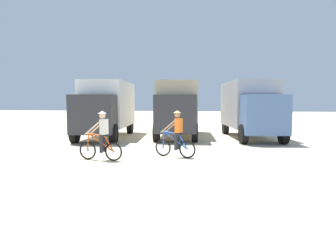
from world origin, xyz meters
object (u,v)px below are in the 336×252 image
(box_truck_grey_hauler, at_px, (250,106))
(cyclist_orange_shirt, at_px, (102,137))
(box_truck_avon_van, at_px, (107,106))
(cyclist_cowboy_hat, at_px, (176,136))
(box_truck_tan_camper, at_px, (177,106))

(box_truck_grey_hauler, relative_size, cyclist_orange_shirt, 3.87)
(box_truck_avon_van, distance_m, cyclist_orange_shirt, 7.65)
(box_truck_grey_hauler, distance_m, cyclist_cowboy_hat, 8.01)
(box_truck_tan_camper, bearing_deg, cyclist_orange_shirt, -101.37)
(box_truck_tan_camper, distance_m, box_truck_grey_hauler, 4.34)
(box_truck_tan_camper, height_order, cyclist_cowboy_hat, box_truck_tan_camper)
(box_truck_tan_camper, xyz_separation_m, box_truck_grey_hauler, (4.34, -0.11, 0.00))
(box_truck_avon_van, bearing_deg, box_truck_grey_hauler, 7.19)
(box_truck_avon_van, bearing_deg, cyclist_orange_shirt, -71.05)
(box_truck_avon_van, height_order, box_truck_grey_hauler, same)
(cyclist_orange_shirt, height_order, cyclist_cowboy_hat, same)
(box_truck_avon_van, bearing_deg, box_truck_tan_camper, 15.90)
(box_truck_grey_hauler, bearing_deg, cyclist_cowboy_hat, -115.44)
(box_truck_avon_van, xyz_separation_m, cyclist_orange_shirt, (2.46, -7.17, -1.03))
(box_truck_grey_hauler, bearing_deg, box_truck_tan_camper, 178.54)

